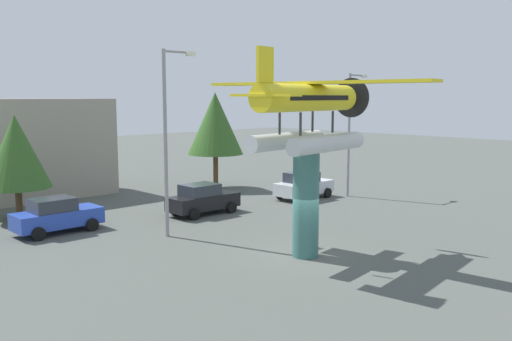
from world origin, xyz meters
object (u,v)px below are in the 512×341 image
Objects in this scene: display_pedestal at (306,204)px; car_mid_blue at (56,215)px; car_far_black at (203,199)px; streetlight_secondary at (351,126)px; floatplane_monument at (309,110)px; tree_east at (16,152)px; car_distant_silver at (303,185)px; storefront_building at (26,148)px; streetlight_primary at (168,131)px; tree_center_back at (215,124)px.

car_mid_blue is (-5.79, 11.18, -1.36)m from display_pedestal.
car_far_black is 0.51× the size of streetlight_secondary.
floatplane_monument is 16.69m from tree_east.
streetlight_secondary is (2.97, -1.52, 3.86)m from car_distant_silver.
display_pedestal is at bearing -62.64° from car_mid_blue.
display_pedestal is 16.55m from tree_east.
storefront_building is at bearing 112.21° from car_far_black.
streetlight_primary is at bearing 100.59° from floatplane_monument.
storefront_building is at bearing 75.27° from car_mid_blue.
streetlight_primary is (-2.21, 6.79, -1.06)m from floatplane_monument.
car_distant_silver is at bearing -77.39° from tree_center_back.
car_mid_blue is at bearing 168.47° from streetlight_secondary.
floatplane_monument is at bearing -71.93° from streetlight_primary.
car_far_black is (2.12, 9.61, -1.36)m from display_pedestal.
car_distant_silver is at bearing 152.90° from streetlight_secondary.
streetlight_primary is 1.27× the size of tree_center_back.
tree_center_back is at bearing 102.61° from car_distant_silver.
tree_center_back is (14.19, 4.81, 3.87)m from car_mid_blue.
car_mid_blue is at bearing -161.26° from tree_center_back.
car_far_black is 0.73× the size of tree_east.
storefront_building reaches higher than car_far_black.
streetlight_primary reaches higher than tree_center_back.
streetlight_primary is at bearing -177.91° from streetlight_secondary.
streetlight_secondary is 21.67m from storefront_building.
floatplane_monument is 1.49× the size of tree_center_back.
floatplane_monument is 11.12m from car_far_black.
tree_center_back is at bearing 41.22° from streetlight_primary.
display_pedestal reaches higher than car_mid_blue.
floatplane_monument reaches higher than tree_east.
tree_center_back is at bearing 18.74° from car_mid_blue.
streetlight_secondary reaches higher than tree_center_back.
floatplane_monument reaches higher than car_far_black.
floatplane_monument is 1.82× the size of tree_east.
floatplane_monument is 2.49× the size of car_mid_blue.
display_pedestal is 1.07× the size of car_mid_blue.
streetlight_primary is 15.06m from streetlight_secondary.
tree_east is 0.82× the size of tree_center_back.
streetlight_primary is 15.33m from storefront_building.
floatplane_monument is 2.49× the size of car_far_black.
floatplane_monument is 14.26m from car_distant_silver.
tree_center_back reaches higher than car_far_black.
display_pedestal is at bearing -72.97° from streetlight_primary.
streetlight_secondary is at bearing 2.09° from streetlight_primary.
car_mid_blue is 0.60× the size of tree_center_back.
streetlight_secondary is (10.85, -2.26, 3.86)m from car_far_black.
tree_east is at bearing 111.40° from display_pedestal.
floatplane_monument reaches higher than streetlight_secondary.
display_pedestal is 0.43× the size of floatplane_monument.
streetlight_secondary is 1.43× the size of tree_east.
tree_east is (-16.01, 6.47, 2.86)m from car_distant_silver.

